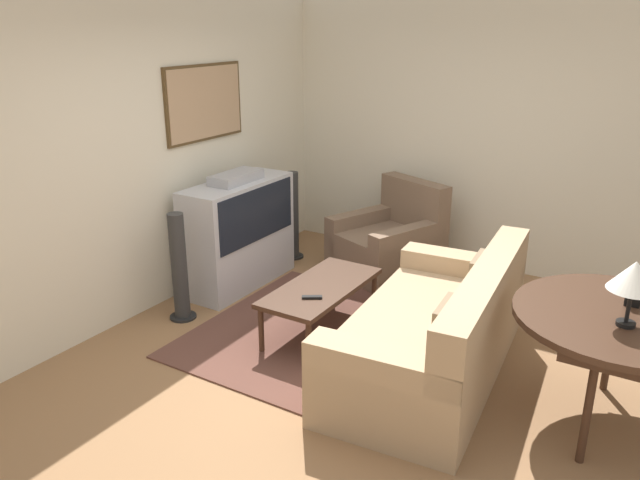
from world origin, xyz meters
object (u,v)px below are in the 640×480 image
object	(u,v)px
mantel_clock	(635,291)
speaker_tower_right	(292,218)
tv	(239,233)
couch	(435,335)
table_lamp	(634,277)
speaker_tower_left	(179,270)
coffee_table	(321,290)
console_table	(622,324)
armchair	(389,244)

from	to	relation	value
mantel_clock	speaker_tower_right	xyz separation A→B (m)	(1.25, 3.44, -0.42)
tv	couch	world-z (taller)	tv
table_lamp	speaker_tower_left	distance (m)	3.50
coffee_table	mantel_clock	size ratio (longest dim) A/B	7.10
couch	speaker_tower_right	xyz separation A→B (m)	(1.45, 2.22, 0.14)
console_table	coffee_table	bearing A→B (deg)	86.48
table_lamp	tv	bearing A→B (deg)	78.02
mantel_clock	speaker_tower_right	world-z (taller)	same
speaker_tower_right	table_lamp	bearing A→B (deg)	-115.07
tv	speaker_tower_right	distance (m)	0.87
console_table	table_lamp	xyz separation A→B (m)	(-0.15, -0.03, 0.37)
tv	speaker_tower_left	world-z (taller)	tv
armchair	mantel_clock	distance (m)	2.81
couch	mantel_clock	distance (m)	1.35
couch	speaker_tower_left	bearing A→B (deg)	-87.49
mantel_clock	coffee_table	bearing A→B (deg)	91.77
console_table	mantel_clock	world-z (taller)	mantel_clock
tv	table_lamp	bearing A→B (deg)	-101.98
couch	speaker_tower_left	size ratio (longest dim) A/B	2.20
coffee_table	speaker_tower_right	size ratio (longest dim) A/B	1.22
coffee_table	speaker_tower_right	bearing A→B (deg)	41.55
couch	console_table	distance (m)	1.26
couch	console_table	world-z (taller)	couch
console_table	table_lamp	size ratio (longest dim) A/B	3.20
coffee_table	table_lamp	xyz separation A→B (m)	(-0.28, -2.26, 0.72)
couch	console_table	bearing A→B (deg)	84.53
couch	console_table	size ratio (longest dim) A/B	1.64
couch	table_lamp	distance (m)	1.46
console_table	armchair	bearing A→B (deg)	55.02
console_table	mantel_clock	size ratio (longest dim) A/B	7.81
armchair	console_table	xyz separation A→B (m)	(-1.63, -2.33, 0.43)
console_table	mantel_clock	bearing A→B (deg)	-7.78
tv	mantel_clock	bearing A→B (deg)	-96.29
speaker_tower_left	coffee_table	bearing A→B (deg)	-70.45
table_lamp	console_table	bearing A→B (deg)	10.60
tv	table_lamp	distance (m)	3.60
coffee_table	mantel_clock	world-z (taller)	mantel_clock
console_table	speaker_tower_right	size ratio (longest dim) A/B	1.35
tv	console_table	distance (m)	3.50
table_lamp	speaker_tower_left	bearing A→B (deg)	92.21
tv	armchair	world-z (taller)	tv
tv	couch	distance (m)	2.35
speaker_tower_left	console_table	bearing A→B (deg)	-85.33
mantel_clock	speaker_tower_left	xyz separation A→B (m)	(-0.49, 3.44, -0.42)
tv	console_table	bearing A→B (deg)	-99.73
speaker_tower_left	couch	bearing A→B (deg)	-82.57
couch	speaker_tower_right	bearing A→B (deg)	-128.02
console_table	speaker_tower_left	bearing A→B (deg)	94.67
tv	coffee_table	xyz separation A→B (m)	(-0.45, -1.21, -0.15)
table_lamp	mantel_clock	distance (m)	0.42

